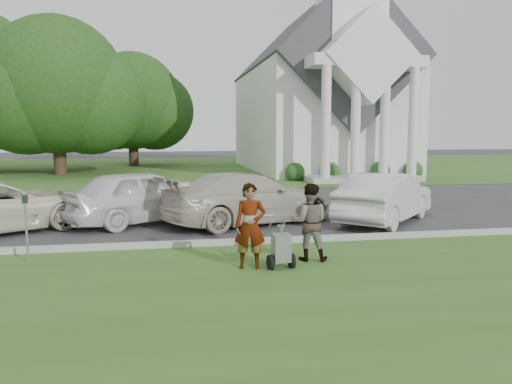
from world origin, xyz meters
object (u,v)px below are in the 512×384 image
object	(u,v)px
church	(317,85)
striping_cart	(281,249)
tree_left	(57,92)
tree_back	(132,106)
parking_meter_near	(26,219)
car_c	(248,198)
car_b	(143,196)
car_d	(385,198)
person_left	(250,227)
person_right	(309,223)

from	to	relation	value
church	striping_cart	size ratio (longest dim) A/B	23.02
church	tree_left	world-z (taller)	church
tree_back	parking_meter_near	bearing A→B (deg)	-90.53
striping_cart	car_c	xyz separation A→B (m)	(0.18, 4.94, 0.34)
car_b	car_d	xyz separation A→B (m)	(7.00, -1.13, -0.06)
striping_cart	person_left	xyz separation A→B (m)	(-0.58, 0.14, 0.43)
striping_cart	car_d	size ratio (longest dim) A/B	0.24
person_right	parking_meter_near	bearing A→B (deg)	6.82
car_c	tree_back	bearing A→B (deg)	-11.35
person_left	person_right	world-z (taller)	person_left
person_left	car_c	size ratio (longest dim) A/B	0.32
tree_back	person_left	size ratio (longest dim) A/B	5.80
tree_left	person_left	size ratio (longest dim) A/B	6.41
car_c	car_d	distance (m)	4.03
person_right	tree_back	bearing A→B (deg)	-64.43
tree_back	person_left	world-z (taller)	tree_back
parking_meter_near	car_b	world-z (taller)	car_b
parking_meter_near	tree_back	bearing A→B (deg)	89.47
person_left	car_b	size ratio (longest dim) A/B	0.36
church	car_c	bearing A→B (deg)	-112.35
church	car_c	world-z (taller)	church
church	tree_back	xyz separation A→B (m)	(-13.01, 6.87, -1.21)
car_b	church	bearing A→B (deg)	-61.03
car_c	parking_meter_near	bearing A→B (deg)	102.66
person_right	car_b	size ratio (longest dim) A/B	0.34
tree_left	person_right	bearing A→B (deg)	-67.85
person_left	car_c	xyz separation A→B (m)	(0.76, 4.80, -0.08)
church	parking_meter_near	distance (m)	27.33
striping_cart	car_b	bearing A→B (deg)	109.08
person_left	church	bearing A→B (deg)	81.77
tree_left	church	bearing A→B (deg)	3.79
tree_left	car_c	size ratio (longest dim) A/B	2.07
tree_left	car_b	bearing A→B (deg)	-72.02
striping_cart	church	bearing A→B (deg)	63.66
striping_cart	person_right	distance (m)	0.98
car_b	car_c	size ratio (longest dim) A/B	0.90
striping_cart	car_b	xyz separation A→B (m)	(-2.82, 5.58, 0.39)
car_d	tree_back	bearing A→B (deg)	-27.93
tree_back	striping_cart	size ratio (longest dim) A/B	9.18
tree_back	striping_cart	distance (m)	32.27
person_left	car_b	world-z (taller)	person_left
car_c	car_d	world-z (taller)	car_c
car_b	car_d	distance (m)	7.09
striping_cart	person_right	xyz separation A→B (m)	(0.72, 0.54, 0.39)
tree_back	car_c	size ratio (longest dim) A/B	1.87
parking_meter_near	car_c	bearing A→B (deg)	34.33
church	striping_cart	distance (m)	26.71
person_left	striping_cart	bearing A→B (deg)	-1.71
church	tree_left	size ratio (longest dim) A/B	2.27
car_d	parking_meter_near	bearing A→B (deg)	62.31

